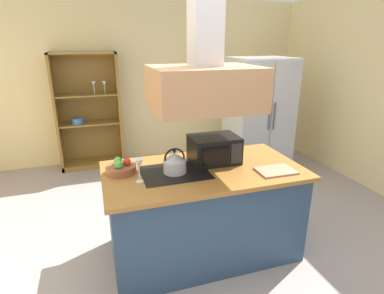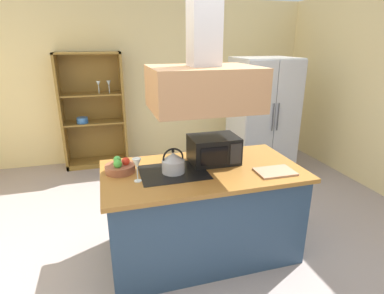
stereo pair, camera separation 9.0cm
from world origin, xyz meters
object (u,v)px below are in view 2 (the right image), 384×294
dish_cabinet (94,117)px  microwave (214,149)px  fruit_bowl (120,167)px  cutting_board (275,172)px  refrigerator (262,117)px  wine_glass_on_counter (137,165)px  kettle (173,162)px

dish_cabinet → microwave: dish_cabinet is taller
fruit_bowl → cutting_board: bearing=-16.7°
refrigerator → microwave: size_ratio=3.90×
dish_cabinet → microwave: (1.16, -2.62, 0.20)m
refrigerator → dish_cabinet: size_ratio=0.96×
wine_glass_on_counter → fruit_bowl: (-0.13, 0.24, -0.10)m
refrigerator → microwave: 2.09m
refrigerator → kettle: size_ratio=7.80×
dish_cabinet → wine_glass_on_counter: 2.89m
dish_cabinet → microwave: 2.87m
refrigerator → wine_glass_on_counter: 2.81m
dish_cabinet → kettle: 2.86m
microwave → fruit_bowl: (-0.89, 0.00, -0.08)m
dish_cabinet → cutting_board: (1.61, -3.02, 0.08)m
cutting_board → dish_cabinet: bearing=118.1°
dish_cabinet → cutting_board: dish_cabinet is taller
microwave → wine_glass_on_counter: size_ratio=2.23×
refrigerator → cutting_board: refrigerator is taller
dish_cabinet → refrigerator: bearing=-22.3°
microwave → wine_glass_on_counter: bearing=-162.7°
wine_glass_on_counter → microwave: bearing=17.3°
cutting_board → wine_glass_on_counter: (-1.21, 0.16, 0.14)m
refrigerator → microwave: bearing=-131.0°
kettle → fruit_bowl: 0.48m
fruit_bowl → kettle: bearing=-17.1°
refrigerator → microwave: (-1.37, -1.58, 0.13)m
wine_glass_on_counter → fruit_bowl: 0.29m
kettle → cutting_board: bearing=-16.5°
dish_cabinet → cutting_board: bearing=-61.9°
kettle → cutting_board: 0.92m
refrigerator → cutting_board: size_ratio=5.27×
dish_cabinet → wine_glass_on_counter: bearing=-82.0°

